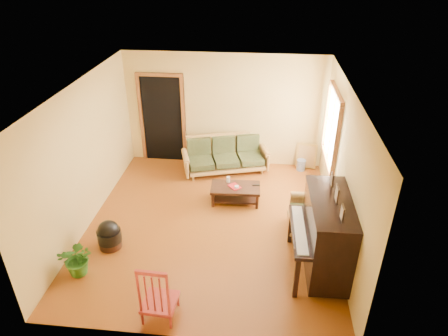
# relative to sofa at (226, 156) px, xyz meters

# --- Properties ---
(floor) EXTENTS (5.00, 5.00, 0.00)m
(floor) POSITION_rel_sofa_xyz_m (-0.08, -2.02, -0.41)
(floor) COLOR #642F0D
(floor) RESTS_ON ground
(doorway) EXTENTS (1.08, 0.16, 2.05)m
(doorway) POSITION_rel_sofa_xyz_m (-1.53, 0.46, 0.62)
(doorway) COLOR black
(doorway) RESTS_ON floor
(window) EXTENTS (0.12, 1.36, 1.46)m
(window) POSITION_rel_sofa_xyz_m (2.13, -0.72, 1.09)
(window) COLOR white
(window) RESTS_ON right_wall
(sofa) EXTENTS (2.04, 1.30, 0.81)m
(sofa) POSITION_rel_sofa_xyz_m (0.00, 0.00, 0.00)
(sofa) COLOR #A4773C
(sofa) RESTS_ON floor
(coffee_table) EXTENTS (1.00, 0.57, 0.36)m
(coffee_table) POSITION_rel_sofa_xyz_m (0.32, -1.23, -0.23)
(coffee_table) COLOR black
(coffee_table) RESTS_ON floor
(armchair) EXTENTS (0.84, 0.88, 0.86)m
(armchair) POSITION_rel_sofa_xyz_m (1.72, -2.06, 0.02)
(armchair) COLOR #A4773C
(armchair) RESTS_ON floor
(piano) EXTENTS (0.90, 1.49, 1.30)m
(piano) POSITION_rel_sofa_xyz_m (1.87, -3.00, 0.24)
(piano) COLOR black
(piano) RESTS_ON floor
(footstool) EXTENTS (0.54, 0.54, 0.39)m
(footstool) POSITION_rel_sofa_xyz_m (-1.71, -2.84, -0.21)
(footstool) COLOR black
(footstool) RESTS_ON floor
(red_chair) EXTENTS (0.49, 0.53, 0.99)m
(red_chair) POSITION_rel_sofa_xyz_m (-0.49, -4.18, 0.09)
(red_chair) COLOR maroon
(red_chair) RESTS_ON floor
(leaning_frame) EXTENTS (0.48, 0.19, 0.62)m
(leaning_frame) POSITION_rel_sofa_xyz_m (1.84, 0.38, -0.10)
(leaning_frame) COLOR #B7903D
(leaning_frame) RESTS_ON floor
(ceramic_crock) EXTENTS (0.25, 0.25, 0.26)m
(ceramic_crock) POSITION_rel_sofa_xyz_m (1.73, 0.25, -0.28)
(ceramic_crock) COLOR #324D98
(ceramic_crock) RESTS_ON floor
(potted_plant) EXTENTS (0.56, 0.49, 0.60)m
(potted_plant) POSITION_rel_sofa_xyz_m (-1.96, -3.51, -0.11)
(potted_plant) COLOR #28601B
(potted_plant) RESTS_ON floor
(book) EXTENTS (0.30, 0.31, 0.02)m
(book) POSITION_rel_sofa_xyz_m (0.23, -1.31, -0.04)
(book) COLOR maroon
(book) RESTS_ON coffee_table
(candle) EXTENTS (0.08, 0.08, 0.12)m
(candle) POSITION_rel_sofa_xyz_m (0.16, -1.06, 0.01)
(candle) COLOR white
(candle) RESTS_ON coffee_table
(glass_jar) EXTENTS (0.09, 0.09, 0.06)m
(glass_jar) POSITION_rel_sofa_xyz_m (0.35, -1.30, -0.02)
(glass_jar) COLOR white
(glass_jar) RESTS_ON coffee_table
(remote) EXTENTS (0.16, 0.06, 0.02)m
(remote) POSITION_rel_sofa_xyz_m (0.73, -1.14, -0.04)
(remote) COLOR black
(remote) RESTS_ON coffee_table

